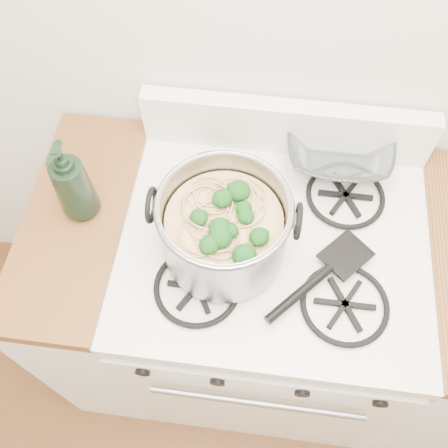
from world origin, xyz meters
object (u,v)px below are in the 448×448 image
Objects in this scene: spatula at (346,254)px; bottle at (71,181)px; gas_range at (262,309)px; stock_pot at (224,229)px; glass_bowl at (338,150)px.

bottle reaches higher than spatula.
stock_pot reaches higher than gas_range.
stock_pot reaches higher than glass_bowl.
spatula is (0.29, 0.02, -0.08)m from stock_pot.
glass_bowl is at bearing 26.13° from bottle.
bottle is (-0.63, -0.26, 0.10)m from glass_bowl.
gas_range is 8.23× the size of glass_bowl.
glass_bowl is at bearing 50.75° from stock_pot.
stock_pot is at bearing -6.38° from bottle.
spatula reaches higher than gas_range.
stock_pot is at bearing -129.25° from glass_bowl.
stock_pot is 1.05× the size of spatula.
bottle is at bearing 169.64° from stock_pot.
spatula is at bearing -0.47° from bottle.
glass_bowl is (-0.02, 0.31, 0.00)m from spatula.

